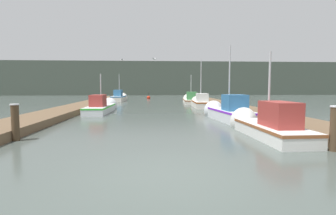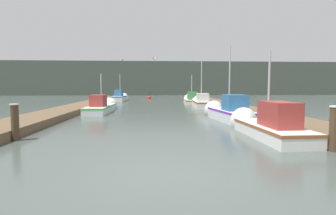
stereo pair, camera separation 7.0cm
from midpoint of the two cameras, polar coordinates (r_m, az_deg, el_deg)
ground_plane at (r=5.79m, az=-0.17°, el=-14.81°), size 200.00×200.00×0.00m
dock_left at (r=22.37m, az=-19.14°, el=-0.06°), size 2.30×40.00×0.37m
dock_right at (r=22.54m, az=13.92°, el=0.10°), size 2.30×40.00×0.37m
distant_shore_ridge at (r=63.50m, az=-3.10°, el=6.18°), size 120.00×16.00×7.18m
fishing_boat_0 at (r=10.91m, az=20.74°, el=-3.63°), size 1.52×4.95×3.65m
fishing_boat_1 at (r=15.50m, az=12.94°, el=-0.91°), size 1.80×5.13×4.56m
fishing_boat_2 at (r=20.48m, az=-13.90°, el=0.19°), size 1.51×6.44×3.25m
fishing_boat_3 at (r=24.41m, az=7.28°, el=1.11°), size 1.59×5.00×4.63m
fishing_boat_4 at (r=30.52m, az=5.17°, el=1.71°), size 2.06×6.34×3.75m
fishing_boat_5 at (r=34.27m, az=-10.27°, el=2.18°), size 1.55×5.62×3.72m
mooring_piling_0 at (r=9.20m, az=32.68°, el=-3.87°), size 0.32×0.32×1.36m
mooring_piling_1 at (r=10.73m, az=-30.19°, el=-2.77°), size 0.30×0.30×1.31m
channel_buoy at (r=40.36m, az=-4.02°, el=2.16°), size 0.56×0.56×1.06m
seagull_lead at (r=22.52m, az=-9.83°, el=10.21°), size 0.30×0.56×0.12m
seagull_1 at (r=19.48m, az=-2.81°, el=10.54°), size 0.39×0.53×0.12m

